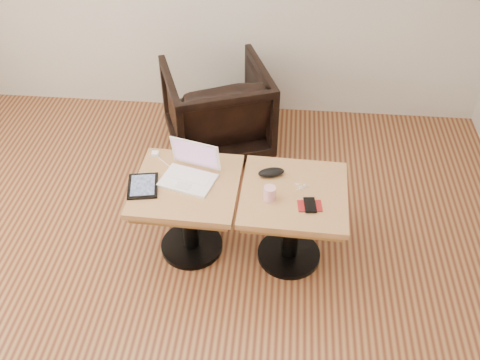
# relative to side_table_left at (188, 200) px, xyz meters

# --- Properties ---
(room_shell) EXTENTS (4.52, 4.52, 2.71)m
(room_shell) POSITION_rel_side_table_left_xyz_m (-0.09, -0.57, 0.94)
(room_shell) COLOR #55291A
(room_shell) RESTS_ON ground
(side_table_left) EXTENTS (0.63, 0.63, 0.55)m
(side_table_left) POSITION_rel_side_table_left_xyz_m (0.00, 0.00, 0.00)
(side_table_left) COLOR black
(side_table_left) RESTS_ON ground
(side_table_right) EXTENTS (0.63, 0.63, 0.55)m
(side_table_right) POSITION_rel_side_table_left_xyz_m (0.63, -0.02, 0.00)
(side_table_right) COLOR black
(side_table_right) RESTS_ON ground
(laptop) EXTENTS (0.36, 0.32, 0.22)m
(laptop) POSITION_rel_side_table_left_xyz_m (0.02, 0.05, 0.18)
(laptop) COLOR white
(laptop) RESTS_ON side_table_left
(tablet) EXTENTS (0.21, 0.24, 0.02)m
(tablet) POSITION_rel_side_table_left_xyz_m (-0.24, -0.06, 0.15)
(tablet) COLOR black
(tablet) RESTS_ON side_table_left
(charging_adapter) EXTENTS (0.04, 0.04, 0.02)m
(charging_adapter) POSITION_rel_side_table_left_xyz_m (-0.24, 0.24, 0.15)
(charging_adapter) COLOR white
(charging_adapter) RESTS_ON side_table_left
(glasses_case) EXTENTS (0.17, 0.11, 0.05)m
(glasses_case) POSITION_rel_side_table_left_xyz_m (0.49, 0.11, 0.16)
(glasses_case) COLOR black
(glasses_case) RESTS_ON side_table_right
(striped_cup) EXTENTS (0.08, 0.08, 0.09)m
(striped_cup) POSITION_rel_side_table_left_xyz_m (0.49, -0.09, 0.18)
(striped_cup) COLOR #E75F80
(striped_cup) RESTS_ON side_table_right
(earbuds_tangle) EXTENTS (0.08, 0.05, 0.02)m
(earbuds_tangle) POSITION_rel_side_table_left_xyz_m (0.67, 0.03, 0.14)
(earbuds_tangle) COLOR white
(earbuds_tangle) RESTS_ON side_table_right
(phone_on_sleeve) EXTENTS (0.14, 0.13, 0.02)m
(phone_on_sleeve) POSITION_rel_side_table_left_xyz_m (0.72, -0.13, 0.15)
(phone_on_sleeve) COLOR maroon
(phone_on_sleeve) RESTS_ON side_table_right
(armchair) EXTENTS (0.96, 0.97, 0.69)m
(armchair) POSITION_rel_side_table_left_xyz_m (0.03, 1.11, -0.07)
(armchair) COLOR black
(armchair) RESTS_ON ground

